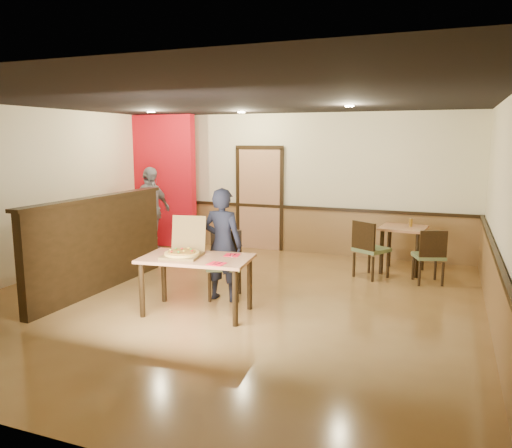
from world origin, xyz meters
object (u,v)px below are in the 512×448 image
Objects in this scene: side_table at (403,237)px; pizza_box at (183,251)px; condiment at (411,223)px; passerby at (150,211)px; side_chair_right at (430,254)px; main_table at (196,265)px; side_chair_left at (369,247)px; diner_chair at (225,261)px; diner at (223,245)px.

side_table is 4.06m from pizza_box.
condiment is at bearing 34.63° from side_table.
side_table is 0.46× the size of passerby.
side_table is (-0.47, 0.61, 0.13)m from side_chair_right.
main_table is 3.15m from side_chair_left.
side_chair_right is (0.96, -0.00, -0.04)m from side_chair_left.
main_table is 2.39× the size of pizza_box.
side_chair_left is 0.97m from condiment.
diner_chair reaches higher than side_chair_right.
condiment reaches higher than main_table.
passerby is (-5.32, 0.23, 0.39)m from side_chair_right.
side_chair_right is 0.87m from condiment.
side_chair_left is at bearing -131.20° from diner.
side_chair_left is 0.96m from side_chair_right.
side_table is 0.28m from condiment.
side_chair_left is at bearing 25.99° from diner_chair.
passerby is at bearing -174.74° from condiment.
passerby reaches higher than side_chair_left.
side_table is (2.33, 3.16, -0.04)m from main_table.
main_table is 1.56× the size of side_chair_left.
diner is at bearing -96.41° from diner_chair.
pizza_box is 4.62× the size of condiment.
diner_chair is at bearing 80.18° from main_table.
diner is at bearing 77.66° from side_chair_left.
side_chair_right is 3.95m from pizza_box.
pizza_box is at bearing 82.16° from side_chair_left.
side_table is 4.87m from passerby.
diner_chair is 0.32m from diner.
condiment is (-0.36, 0.69, 0.38)m from side_chair_right.
main_table is at bearing 84.55° from side_chair_left.
condiment is at bearing 41.87° from pizza_box.
side_table reaches higher than main_table.
diner_chair is 7.07× the size of condiment.
side_chair_right is 1.09× the size of side_table.
pizza_box reaches higher than side_chair_right.
diner_chair is 3.27m from passerby.
side_table is at bearing -71.89° from side_chair_right.
diner reaches higher than side_chair_right.
side_chair_right is at bearing -143.45° from diner.
passerby reaches higher than side_table.
passerby is 4.98m from condiment.
diner is (0.03, -0.15, 0.28)m from diner_chair.
condiment is at bearing -100.59° from side_chair_left.
condiment is (0.11, 0.08, 0.25)m from side_table.
side_chair_left is 1.18× the size of side_table.
pizza_box reaches higher than side_chair_left.
passerby is at bearing 120.54° from pizza_box.
pizza_box reaches higher than diner_chair.
passerby is (-4.36, 0.23, 0.35)m from side_chair_left.
side_chair_left is 0.60× the size of diner.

